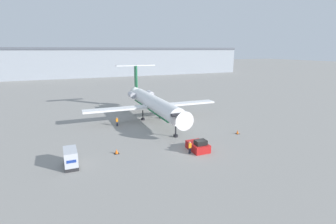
{
  "coord_description": "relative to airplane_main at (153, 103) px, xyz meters",
  "views": [
    {
      "loc": [
        -18.14,
        -31.78,
        14.89
      ],
      "look_at": [
        0.0,
        10.8,
        3.75
      ],
      "focal_mm": 28.0,
      "sensor_mm": 36.0,
      "label": 1
    }
  ],
  "objects": [
    {
      "name": "airplane_main",
      "position": [
        0.0,
        0.0,
        0.0
      ],
      "size": [
        28.98,
        30.23,
        10.97
      ],
      "color": "white",
      "rests_on": "ground"
    },
    {
      "name": "worker_by_wing",
      "position": [
        -8.15,
        -1.13,
        -2.86
      ],
      "size": [
        0.4,
        0.25,
        1.75
      ],
      "color": "#232838",
      "rests_on": "ground"
    },
    {
      "name": "traffic_cone_left",
      "position": [
        -11.33,
        -15.24,
        -3.45
      ],
      "size": [
        0.72,
        0.72,
        0.68
      ],
      "color": "black",
      "rests_on": "ground"
    },
    {
      "name": "terminal_building",
      "position": [
        -0.3,
        100.63,
        4.14
      ],
      "size": [
        180.0,
        16.8,
        15.77
      ],
      "color": "#8C939E",
      "rests_on": "ground"
    },
    {
      "name": "luggage_cart",
      "position": [
        -17.68,
        -17.27,
        -2.59
      ],
      "size": [
        1.63,
        3.46,
        2.37
      ],
      "color": "#232326",
      "rests_on": "ground"
    },
    {
      "name": "pushback_tug",
      "position": [
        0.24,
        -18.81,
        -3.08
      ],
      "size": [
        2.39,
        3.74,
        1.88
      ],
      "color": "#B21919",
      "rests_on": "ground"
    },
    {
      "name": "ground_plane",
      "position": [
        -0.3,
        -19.37,
        -3.78
      ],
      "size": [
        600.0,
        600.0,
        0.0
      ],
      "primitive_type": "plane",
      "color": "gray"
    },
    {
      "name": "worker_near_tug",
      "position": [
        -1.44,
        -19.41,
        -2.81
      ],
      "size": [
        0.4,
        0.26,
        1.83
      ],
      "color": "#232838",
      "rests_on": "ground"
    },
    {
      "name": "traffic_cone_right",
      "position": [
        10.73,
        -14.68,
        -3.43
      ],
      "size": [
        0.62,
        0.62,
        0.72
      ],
      "color": "black",
      "rests_on": "ground"
    }
  ]
}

